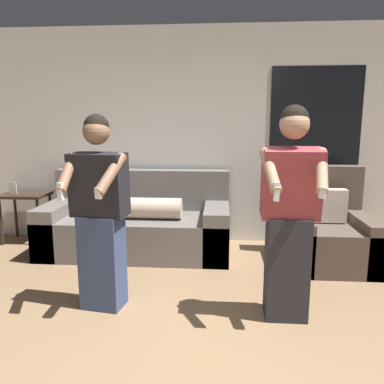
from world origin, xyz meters
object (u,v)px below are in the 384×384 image
(couch, at_px, (138,224))
(armchair, at_px, (327,233))
(person_left, at_px, (100,214))
(person_right, at_px, (290,215))
(side_table, at_px, (25,201))

(couch, bearing_deg, armchair, -5.70)
(couch, xyz_separation_m, person_left, (0.02, -1.41, 0.47))
(armchair, bearing_deg, person_right, -117.36)
(couch, bearing_deg, person_left, -89.29)
(person_left, height_order, person_right, person_right)
(person_left, bearing_deg, side_table, 132.88)
(person_left, bearing_deg, person_right, -2.64)
(couch, distance_m, person_right, 2.18)
(armchair, relative_size, person_right, 0.63)
(person_left, relative_size, person_right, 0.96)
(armchair, bearing_deg, couch, 174.30)
(couch, relative_size, side_table, 2.77)
(couch, distance_m, person_left, 1.49)
(couch, distance_m, armchair, 2.18)
(side_table, distance_m, person_right, 3.50)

